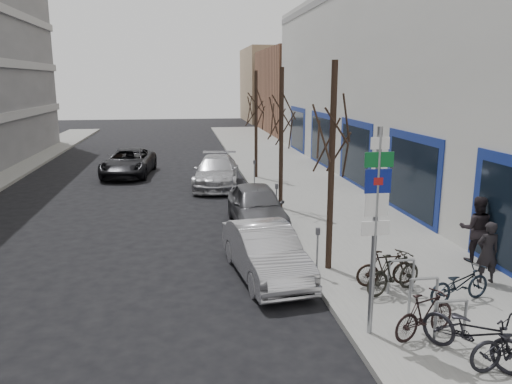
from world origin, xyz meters
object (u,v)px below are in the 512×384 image
object	(u,v)px
bike_rack	(423,292)
tree_far	(256,99)
highway_sign_pole	(376,220)
bike_near_right	(425,314)
pedestrian_near	(488,252)
meter_mid	(277,198)
tree_near	(333,118)
meter_front	(317,247)
tree_mid	(282,105)
pedestrian_far	(476,229)
bike_far_inner	(386,268)
parked_car_front	(266,252)
lane_car	(129,162)
meter_back	(254,171)
bike_mid_curb	(460,281)
bike_near_left	(474,328)
bike_mid_inner	(394,272)
parked_car_mid	(257,206)
parked_car_back	(217,172)

from	to	relation	value
bike_rack	tree_far	world-z (taller)	tree_far
highway_sign_pole	bike_near_right	distance (m)	2.10
pedestrian_near	meter_mid	bearing A→B (deg)	-54.18
tree_near	meter_front	world-z (taller)	tree_near
tree_mid	pedestrian_far	distance (m)	8.33
bike_far_inner	meter_mid	bearing A→B (deg)	11.98
parked_car_front	lane_car	size ratio (longest dim) A/B	0.80
meter_front	bike_far_inner	world-z (taller)	meter_front
parked_car_front	meter_back	bearing A→B (deg)	75.73
bike_mid_curb	pedestrian_far	world-z (taller)	pedestrian_far
bike_near_left	bike_mid_inner	size ratio (longest dim) A/B	1.16
bike_near_left	bike_near_right	world-z (taller)	bike_near_left
tree_near	bike_rack	bearing A→B (deg)	-67.52
bike_far_inner	bike_mid_inner	bearing A→B (deg)	179.82
tree_far	parked_car_front	distance (m)	13.55
tree_mid	pedestrian_far	world-z (taller)	tree_mid
bike_far_inner	parked_car_front	xyz separation A→B (m)	(-2.72, 1.35, 0.07)
meter_front	bike_rack	bearing A→B (deg)	-55.49
bike_near_right	parked_car_mid	distance (m)	8.70
bike_mid_inner	parked_car_front	bearing A→B (deg)	34.81
meter_back	lane_car	bearing A→B (deg)	142.62
bike_mid_inner	lane_car	xyz separation A→B (m)	(-7.65, 16.99, 0.06)
highway_sign_pole	bike_mid_inner	distance (m)	2.79
bike_mid_curb	bike_far_inner	world-z (taller)	bike_mid_curb
tree_far	lane_car	xyz separation A→B (m)	(-6.62, 2.21, -3.39)
meter_back	tree_mid	bearing A→B (deg)	-83.58
bike_far_inner	tree_far	bearing A→B (deg)	2.99
bike_near_left	pedestrian_far	bearing A→B (deg)	24.79
tree_mid	bike_mid_inner	distance (m)	9.03
bike_rack	bike_mid_curb	size ratio (longest dim) A/B	1.37
parked_car_front	lane_car	xyz separation A→B (m)	(-4.93, 15.21, 0.03)
parked_car_front	parked_car_mid	xyz separation A→B (m)	(0.47, 4.66, 0.06)
tree_mid	meter_front	bearing A→B (deg)	-93.68
tree_near	bike_mid_inner	world-z (taller)	tree_near
tree_far	parked_car_mid	world-z (taller)	tree_far
tree_far	pedestrian_far	world-z (taller)	tree_far
bike_rack	bike_far_inner	bearing A→B (deg)	96.41
tree_near	bike_far_inner	bearing A→B (deg)	-52.72
lane_car	pedestrian_near	size ratio (longest dim) A/B	3.31
highway_sign_pole	bike_mid_curb	world-z (taller)	highway_sign_pole
tree_near	bike_mid_curb	bearing A→B (deg)	-47.13
meter_front	parked_car_mid	bearing A→B (deg)	98.47
meter_front	pedestrian_far	world-z (taller)	pedestrian_far
parked_car_back	bike_mid_inner	bearing A→B (deg)	-68.75
parked_car_mid	pedestrian_near	xyz separation A→B (m)	(4.76, -6.16, 0.19)
bike_far_inner	pedestrian_far	xyz separation A→B (m)	(3.09, 1.27, 0.46)
parked_car_mid	pedestrian_near	distance (m)	7.79
lane_car	tree_far	bearing A→B (deg)	-12.69
parked_car_mid	lane_car	distance (m)	11.85
tree_near	meter_front	bearing A→B (deg)	-131.99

